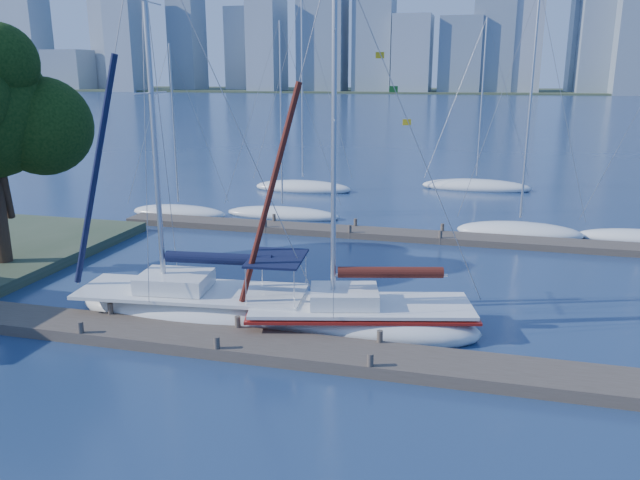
# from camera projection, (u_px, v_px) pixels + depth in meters

# --- Properties ---
(ground) EXTENTS (700.00, 700.00, 0.00)m
(ground) POSITION_uv_depth(u_px,v_px,m) (228.00, 348.00, 21.01)
(ground) COLOR #172A4B
(ground) RESTS_ON ground
(near_dock) EXTENTS (26.00, 2.00, 0.40)m
(near_dock) POSITION_uv_depth(u_px,v_px,m) (228.00, 343.00, 20.96)
(near_dock) COLOR #483E35
(near_dock) RESTS_ON ground
(far_dock) EXTENTS (30.00, 1.80, 0.36)m
(far_dock) POSITION_uv_depth(u_px,v_px,m) (370.00, 233.00, 35.45)
(far_dock) COLOR #483E35
(far_dock) RESTS_ON ground
(far_shore) EXTENTS (800.00, 100.00, 1.50)m
(far_shore) POSITION_uv_depth(u_px,v_px,m) (469.00, 92.00, 320.33)
(far_shore) COLOR #38472D
(far_shore) RESTS_ON ground
(sailboat_navy) EXTENTS (9.45, 3.95, 14.87)m
(sailboat_navy) POSITION_uv_depth(u_px,v_px,m) (192.00, 289.00, 23.45)
(sailboat_navy) COLOR white
(sailboat_navy) RESTS_ON ground
(sailboat_maroon) EXTENTS (8.93, 4.74, 13.45)m
(sailboat_maroon) POSITION_uv_depth(u_px,v_px,m) (360.00, 303.00, 22.24)
(sailboat_maroon) COLOR white
(sailboat_maroon) RESTS_ON ground
(bg_boat_0) EXTENTS (6.80, 3.88, 11.07)m
(bg_boat_0) POSITION_uv_depth(u_px,v_px,m) (179.00, 212.00, 40.58)
(bg_boat_0) COLOR white
(bg_boat_0) RESTS_ON ground
(bg_boat_1) EXTENTS (7.77, 3.31, 12.35)m
(bg_boat_1) POSITION_uv_depth(u_px,v_px,m) (283.00, 213.00, 40.15)
(bg_boat_1) COLOR white
(bg_boat_1) RESTS_ON ground
(bg_boat_4) EXTENTS (7.05, 2.68, 13.69)m
(bg_boat_4) POSITION_uv_depth(u_px,v_px,m) (519.00, 231.00, 35.43)
(bg_boat_4) COLOR white
(bg_boat_4) RESTS_ON ground
(bg_boat_6) EXTENTS (8.13, 4.22, 14.80)m
(bg_boat_6) POSITION_uv_depth(u_px,v_px,m) (303.00, 187.00, 49.21)
(bg_boat_6) COLOR white
(bg_boat_6) RESTS_ON ground
(bg_boat_7) EXTENTS (8.84, 5.14, 13.43)m
(bg_boat_7) POSITION_uv_depth(u_px,v_px,m) (476.00, 186.00, 49.71)
(bg_boat_7) COLOR white
(bg_boat_7) RESTS_ON ground
(skyline) EXTENTS (503.97, 51.31, 110.56)m
(skyline) POSITION_uv_depth(u_px,v_px,m) (512.00, 11.00, 279.19)
(skyline) COLOR slate
(skyline) RESTS_ON ground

